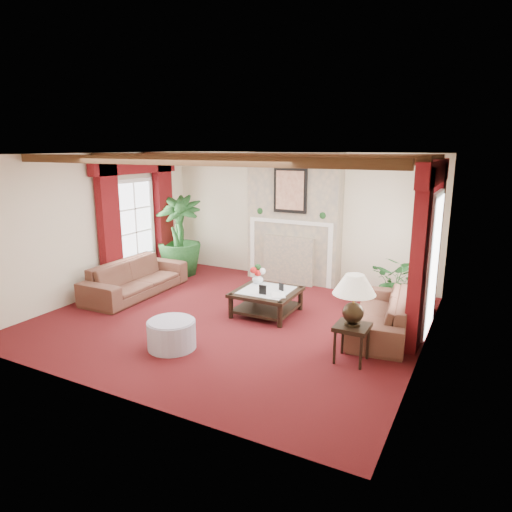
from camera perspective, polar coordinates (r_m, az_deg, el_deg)
The scene contains 23 objects.
floor at distance 7.75m, azimuth -2.89°, elevation -7.77°, with size 6.00×6.00×0.00m, color #410B11.
ceiling at distance 7.23m, azimuth -3.15°, elevation 12.60°, with size 6.00×6.00×0.00m, color white.
back_wall at distance 9.80m, azimuth 5.22°, elevation 4.89°, with size 6.00×0.02×2.70m, color beige.
left_wall at distance 9.25m, azimuth -19.27°, elevation 3.66°, with size 0.02×5.50×2.70m, color beige.
right_wall at distance 6.42m, azimuth 20.71°, elevation -0.56°, with size 0.02×5.50×2.70m, color beige.
ceiling_beams at distance 7.23m, azimuth -3.15°, elevation 12.13°, with size 6.00×3.00×0.12m, color #3A2312, non-canonical shape.
fireplace at distance 9.51m, azimuth 4.93°, elevation 12.80°, with size 2.00×0.52×2.70m, color tan, non-canonical shape.
french_door_left at distance 9.84m, azimuth -15.24°, elevation 9.08°, with size 0.10×1.10×2.16m, color white, non-canonical shape.
french_door_right at distance 7.28m, azimuth 22.02°, elevation 7.15°, with size 0.10×1.10×2.16m, color white, non-canonical shape.
curtains_left at distance 9.75m, azimuth -14.91°, elevation 11.54°, with size 0.20×2.40×2.55m, color #47090B, non-canonical shape.
curtains_right at distance 7.26m, azimuth 21.44°, elevation 10.53°, with size 0.20×2.40×2.55m, color #47090B, non-canonical shape.
sofa_left at distance 9.14m, azimuth -14.84°, elevation -1.99°, with size 0.72×2.26×0.88m, color #3F1119.
sofa_right at distance 7.35m, azimuth 15.38°, elevation -6.16°, with size 0.86×2.10×0.80m, color #3F1119.
potted_palm at distance 10.34m, azimuth -9.51°, elevation 0.38°, with size 1.61×2.01×0.99m, color black.
small_plant at distance 8.38m, azimuth 17.39°, elevation -3.96°, with size 1.15×1.21×0.77m, color black.
coffee_table at distance 7.87m, azimuth 1.32°, elevation -5.78°, with size 1.03×1.03×0.42m, color black, non-canonical shape.
side_table at distance 6.32m, azimuth 11.84°, elevation -10.62°, with size 0.44×0.44×0.52m, color black, non-canonical shape.
ottoman at distance 6.71m, azimuth -10.50°, elevation -9.64°, with size 0.69×0.69×0.40m, color #9B94A7.
table_lamp at distance 6.10m, azimuth 12.12°, elevation -5.33°, with size 0.56×0.56×0.71m, color black, non-canonical shape.
flower_vase at distance 8.15m, azimuth 0.22°, elevation -2.81°, with size 0.21×0.21×0.20m, color silver.
book at distance 7.47m, azimuth 1.86°, elevation -3.87°, with size 0.21×0.14×0.32m, color black.
photo_frame_a at distance 7.55m, azimuth 0.84°, elevation -4.27°, with size 0.13×0.02×0.17m, color black, non-canonical shape.
photo_frame_b at distance 7.77m, azimuth 3.17°, elevation -3.90°, with size 0.10×0.02×0.14m, color black, non-canonical shape.
Camera 1 is at (3.69, -6.21, 2.82)m, focal length 32.00 mm.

